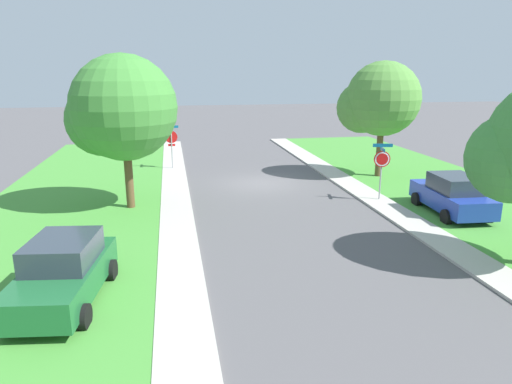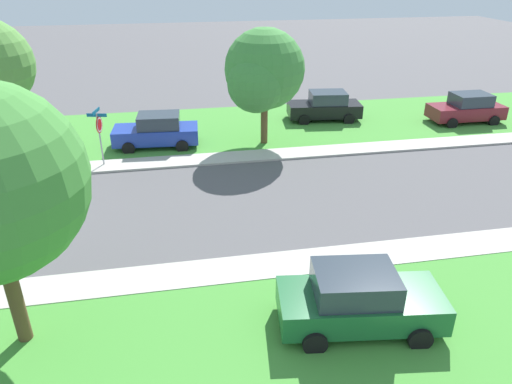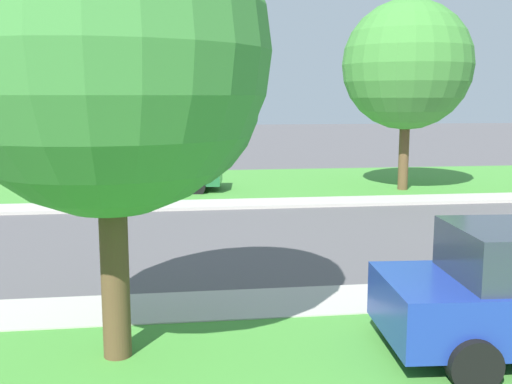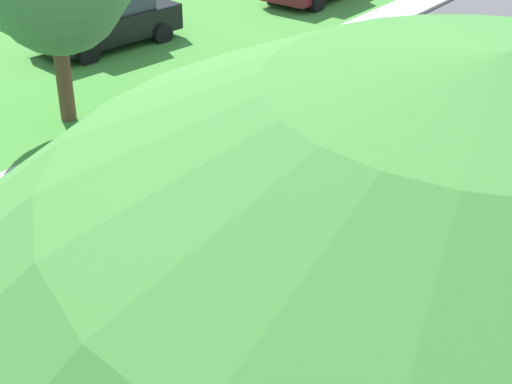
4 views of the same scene
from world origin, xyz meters
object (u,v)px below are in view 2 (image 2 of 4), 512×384
object	(u,v)px
stop_sign_far_corner	(99,128)
car_black_across_road	(325,106)
car_maroon_driveway_right	(467,108)
car_green_near_corner	(359,300)
car_blue_far_down_street	(157,131)
tree_across_left	(262,73)

from	to	relation	value
stop_sign_far_corner	car_black_across_road	distance (m)	13.40
car_black_across_road	car_maroon_driveway_right	world-z (taller)	same
car_black_across_road	car_green_near_corner	bearing A→B (deg)	-15.15
car_blue_far_down_street	tree_across_left	world-z (taller)	tree_across_left
tree_across_left	car_black_across_road	bearing A→B (deg)	127.83
stop_sign_far_corner	car_green_near_corner	bearing A→B (deg)	31.37
stop_sign_far_corner	car_maroon_driveway_right	bearing A→B (deg)	98.06
stop_sign_far_corner	car_blue_far_down_street	bearing A→B (deg)	130.25
car_maroon_driveway_right	car_green_near_corner	size ratio (longest dim) A/B	0.96
car_blue_far_down_street	car_green_near_corner	xyz separation A→B (m)	(14.76, 5.19, 0.00)
car_green_near_corner	tree_across_left	world-z (taller)	tree_across_left
car_green_near_corner	stop_sign_far_corner	bearing A→B (deg)	-148.63
car_blue_far_down_street	tree_across_left	xyz separation A→B (m)	(0.79, 5.38, 2.93)
car_green_near_corner	tree_across_left	xyz separation A→B (m)	(-13.98, 0.19, 2.93)
car_black_across_road	car_maroon_driveway_right	distance (m)	8.37
car_black_across_road	car_green_near_corner	size ratio (longest dim) A/B	1.00
stop_sign_far_corner	car_maroon_driveway_right	xyz separation A→B (m)	(-2.91, 20.58, -1.01)
car_maroon_driveway_right	car_green_near_corner	world-z (taller)	same
car_maroon_driveway_right	car_blue_far_down_street	distance (m)	18.09
stop_sign_far_corner	car_blue_far_down_street	distance (m)	3.44
stop_sign_far_corner	car_maroon_driveway_right	distance (m)	20.81
car_blue_far_down_street	tree_across_left	distance (m)	6.18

